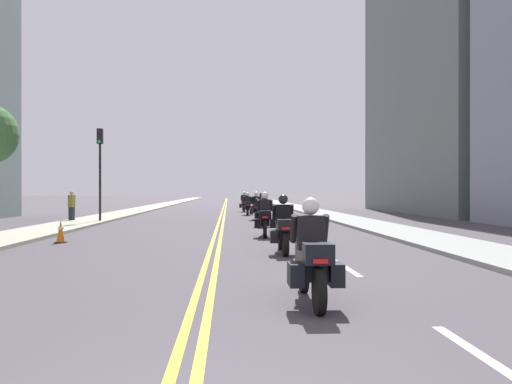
% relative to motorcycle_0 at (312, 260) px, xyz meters
% --- Properties ---
extents(ground_plane, '(264.00, 264.00, 0.00)m').
position_rel_motorcycle_0_xyz_m(ground_plane, '(-1.63, 43.48, -0.65)').
color(ground_plane, '#443F46').
extents(sidewalk_left, '(2.49, 144.00, 0.12)m').
position_rel_motorcycle_0_xyz_m(sidewalk_left, '(-8.81, 43.48, -0.59)').
color(sidewalk_left, '#9FA188').
rests_on(sidewalk_left, ground).
extents(sidewalk_right, '(2.49, 144.00, 0.12)m').
position_rel_motorcycle_0_xyz_m(sidewalk_right, '(5.54, 43.48, -0.59)').
color(sidewalk_right, gray).
rests_on(sidewalk_right, ground).
extents(centreline_yellow_inner, '(0.12, 132.00, 0.01)m').
position_rel_motorcycle_0_xyz_m(centreline_yellow_inner, '(-1.75, 43.48, -0.65)').
color(centreline_yellow_inner, yellow).
rests_on(centreline_yellow_inner, ground).
extents(centreline_yellow_outer, '(0.12, 132.00, 0.01)m').
position_rel_motorcycle_0_xyz_m(centreline_yellow_outer, '(-1.51, 43.48, -0.65)').
color(centreline_yellow_outer, yellow).
rests_on(centreline_yellow_outer, ground).
extents(lane_dashes_white, '(0.14, 56.40, 0.01)m').
position_rel_motorcycle_0_xyz_m(lane_dashes_white, '(1.33, 24.48, -0.65)').
color(lane_dashes_white, silver).
rests_on(lane_dashes_white, ground).
extents(building_right_1, '(8.28, 19.38, 24.19)m').
position_rel_motorcycle_0_xyz_m(building_right_1, '(15.91, 30.09, 11.44)').
color(building_right_1, slate).
rests_on(building_right_1, ground).
extents(motorcycle_0, '(0.76, 2.15, 1.58)m').
position_rel_motorcycle_0_xyz_m(motorcycle_0, '(0.00, 0.00, 0.00)').
color(motorcycle_0, black).
rests_on(motorcycle_0, ground).
extents(motorcycle_1, '(0.77, 2.11, 1.58)m').
position_rel_motorcycle_0_xyz_m(motorcycle_1, '(0.25, 6.06, -0.02)').
color(motorcycle_1, black).
rests_on(motorcycle_1, ground).
extents(motorcycle_2, '(0.78, 2.19, 1.64)m').
position_rel_motorcycle_0_xyz_m(motorcycle_2, '(0.10, 10.99, 0.02)').
color(motorcycle_2, black).
rests_on(motorcycle_2, ground).
extents(motorcycle_3, '(0.77, 2.23, 1.60)m').
position_rel_motorcycle_0_xyz_m(motorcycle_3, '(0.36, 16.29, -0.00)').
color(motorcycle_3, black).
rests_on(motorcycle_3, ground).
extents(motorcycle_4, '(0.77, 2.15, 1.64)m').
position_rel_motorcycle_0_xyz_m(motorcycle_4, '(0.37, 21.71, 0.00)').
color(motorcycle_4, black).
rests_on(motorcycle_4, ground).
extents(motorcycle_5, '(0.76, 2.12, 1.58)m').
position_rel_motorcycle_0_xyz_m(motorcycle_5, '(0.10, 27.45, -0.00)').
color(motorcycle_5, black).
rests_on(motorcycle_5, ground).
extents(motorcycle_6, '(0.78, 2.10, 1.63)m').
position_rel_motorcycle_0_xyz_m(motorcycle_6, '(0.04, 33.00, -0.00)').
color(motorcycle_6, black).
rests_on(motorcycle_6, ground).
extents(traffic_cone_1, '(0.33, 0.33, 0.75)m').
position_rel_motorcycle_0_xyz_m(traffic_cone_1, '(-6.64, 9.16, -0.28)').
color(traffic_cone_1, black).
rests_on(traffic_cone_1, ground).
extents(traffic_light_near, '(0.28, 0.38, 4.95)m').
position_rel_motorcycle_0_xyz_m(traffic_light_near, '(-7.96, 19.38, 2.73)').
color(traffic_light_near, black).
rests_on(traffic_light_near, ground).
extents(pedestrian_0, '(0.42, 0.39, 1.68)m').
position_rel_motorcycle_0_xyz_m(pedestrian_0, '(-9.63, 20.04, 0.21)').
color(pedestrian_0, '#252D2C').
rests_on(pedestrian_0, ground).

